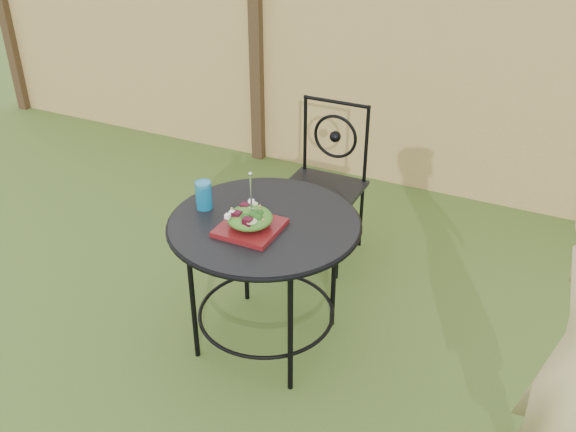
% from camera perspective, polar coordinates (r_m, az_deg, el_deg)
% --- Properties ---
extents(ground, '(60.00, 60.00, 0.00)m').
position_cam_1_polar(ground, '(3.26, 0.02, -13.67)').
color(ground, '#2C4817').
rests_on(ground, ground).
extents(fence, '(8.00, 0.12, 1.90)m').
position_cam_1_polar(fence, '(4.62, 12.23, 13.11)').
color(fence, tan).
rests_on(fence, ground).
extents(patio_table, '(0.92, 0.92, 0.72)m').
position_cam_1_polar(patio_table, '(3.09, -2.07, -2.65)').
color(patio_table, black).
rests_on(patio_table, ground).
extents(patio_chair, '(0.46, 0.46, 0.95)m').
position_cam_1_polar(patio_chair, '(3.88, 3.25, 3.31)').
color(patio_chair, black).
rests_on(patio_chair, ground).
extents(salad_plate, '(0.27, 0.27, 0.02)m').
position_cam_1_polar(salad_plate, '(2.94, -3.38, -1.04)').
color(salad_plate, '#4F0B12').
rests_on(salad_plate, patio_table).
extents(salad, '(0.21, 0.21, 0.08)m').
position_cam_1_polar(salad, '(2.92, -3.41, -0.17)').
color(salad, '#235614').
rests_on(salad, salad_plate).
extents(fork, '(0.01, 0.01, 0.18)m').
position_cam_1_polar(fork, '(2.85, -3.32, 2.04)').
color(fork, silver).
rests_on(fork, salad).
extents(drinking_glass, '(0.08, 0.08, 0.14)m').
position_cam_1_polar(drinking_glass, '(3.11, -7.50, 1.85)').
color(drinking_glass, '#0C6894').
rests_on(drinking_glass, patio_table).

